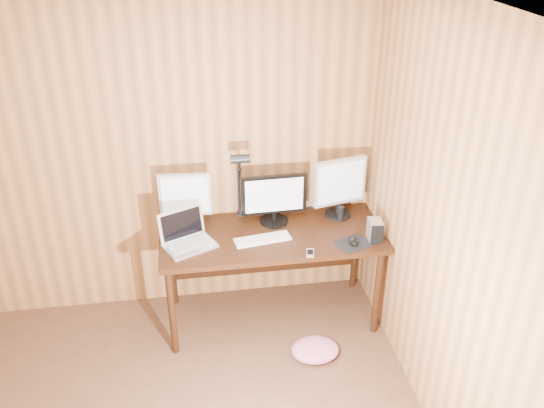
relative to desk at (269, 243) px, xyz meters
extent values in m
plane|color=silver|center=(-0.93, -1.70, 1.87)|extent=(4.00, 4.00, 0.00)
plane|color=#A96D3D|center=(-0.93, 0.30, 0.62)|extent=(4.00, 0.00, 4.00)
plane|color=#A96D3D|center=(0.82, -1.70, 0.62)|extent=(0.00, 4.00, 4.00)
cube|color=black|center=(0.00, -0.07, 0.10)|extent=(1.60, 0.70, 0.04)
cube|color=black|center=(0.00, 0.25, -0.17)|extent=(1.48, 0.02, 0.51)
cylinder|color=black|center=(-0.74, -0.36, -0.27)|extent=(0.05, 0.05, 0.71)
cylinder|color=black|center=(-0.74, 0.22, -0.27)|extent=(0.05, 0.05, 0.71)
cylinder|color=black|center=(0.74, -0.36, -0.27)|extent=(0.05, 0.05, 0.71)
cylinder|color=black|center=(0.74, 0.22, -0.27)|extent=(0.05, 0.05, 0.71)
cylinder|color=black|center=(0.05, 0.09, 0.13)|extent=(0.21, 0.21, 0.02)
cylinder|color=black|center=(0.05, 0.09, 0.17)|extent=(0.03, 0.03, 0.06)
cube|color=black|center=(0.05, 0.09, 0.35)|extent=(0.49, 0.04, 0.30)
cube|color=silver|center=(0.05, 0.08, 0.35)|extent=(0.43, 0.02, 0.26)
cylinder|color=black|center=(-0.59, 0.13, 0.13)|extent=(0.18, 0.18, 0.02)
cylinder|color=black|center=(-0.59, 0.13, 0.18)|extent=(0.04, 0.04, 0.08)
cube|color=silver|center=(-0.59, 0.13, 0.38)|extent=(0.38, 0.06, 0.32)
cube|color=silver|center=(-0.59, 0.11, 0.38)|extent=(0.33, 0.03, 0.28)
cylinder|color=black|center=(0.55, 0.12, 0.13)|extent=(0.20, 0.20, 0.02)
cylinder|color=black|center=(0.55, 0.12, 0.19)|extent=(0.04, 0.04, 0.09)
cube|color=silver|center=(0.55, 0.12, 0.41)|extent=(0.41, 0.13, 0.36)
cube|color=silver|center=(0.55, 0.10, 0.41)|extent=(0.35, 0.09, 0.31)
cube|color=silver|center=(-0.58, -0.16, 0.13)|extent=(0.40, 0.35, 0.02)
cube|color=silver|center=(-0.63, -0.06, 0.25)|extent=(0.33, 0.19, 0.22)
cube|color=black|center=(-0.63, -0.06, 0.25)|extent=(0.28, 0.16, 0.19)
cube|color=#B2B2B7|center=(-0.58, -0.16, 0.14)|extent=(0.32, 0.25, 0.00)
cube|color=white|center=(-0.07, -0.15, 0.13)|extent=(0.41, 0.18, 0.02)
cube|color=white|center=(-0.07, -0.15, 0.14)|extent=(0.38, 0.15, 0.00)
cube|color=black|center=(0.55, -0.30, 0.12)|extent=(0.28, 0.25, 0.00)
ellipsoid|color=black|center=(0.55, -0.30, 0.14)|extent=(0.12, 0.13, 0.04)
cube|color=silver|center=(0.71, -0.25, 0.20)|extent=(0.10, 0.14, 0.15)
cube|color=black|center=(0.71, -0.32, 0.20)|extent=(0.09, 0.01, 0.14)
cube|color=silver|center=(0.22, -0.37, 0.13)|extent=(0.07, 0.11, 0.01)
cube|color=black|center=(0.22, -0.37, 0.13)|extent=(0.05, 0.07, 0.00)
cylinder|color=black|center=(0.54, 0.03, 0.18)|extent=(0.05, 0.05, 0.12)
cube|color=black|center=(-0.19, 0.24, 0.11)|extent=(0.05, 0.05, 0.05)
cylinder|color=black|center=(-0.19, 0.24, 0.31)|extent=(0.03, 0.03, 0.38)
sphere|color=black|center=(-0.19, 0.24, 0.50)|extent=(0.04, 0.04, 0.04)
cylinder|color=black|center=(-0.19, 0.18, 0.58)|extent=(0.02, 0.13, 0.16)
cylinder|color=black|center=(-0.19, 0.10, 0.65)|extent=(0.14, 0.06, 0.06)
camera|label=1|loc=(-0.54, -3.59, 2.28)|focal=38.00mm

